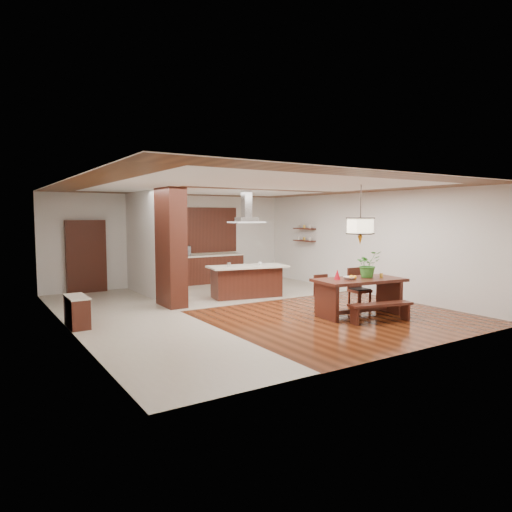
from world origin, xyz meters
TOP-DOWN VIEW (x-y plane):
  - room_shell at (0.00, 0.00)m, footprint 9.00×9.04m
  - tile_hallway at (-2.75, 0.00)m, footprint 2.50×9.00m
  - tile_kitchen at (1.25, 2.50)m, footprint 5.50×4.00m
  - soffit_band at (0.00, 0.00)m, footprint 8.00×9.00m
  - partition_pier at (-1.40, 1.20)m, footprint 0.45×1.00m
  - partition_stub at (-1.40, 3.30)m, footprint 0.18×2.40m
  - hallway_console at (-3.81, 0.20)m, footprint 0.37×0.88m
  - hallway_doorway at (-2.70, 4.40)m, footprint 1.10×0.20m
  - rear_counter at (1.00, 4.20)m, footprint 2.60×0.62m
  - kitchen_window at (1.00, 4.46)m, footprint 2.60×0.08m
  - shelf_lower at (3.87, 2.60)m, footprint 0.26×0.90m
  - shelf_upper at (3.87, 2.60)m, footprint 0.26×0.90m
  - dining_table at (1.72, -2.05)m, footprint 2.10×1.24m
  - dining_bench at (1.63, -2.76)m, footprint 1.46×0.63m
  - dining_chair_left at (1.30, -1.38)m, footprint 0.41×0.41m
  - dining_chair_right at (2.29, -1.51)m, footprint 0.46×0.46m
  - pendant_lantern at (1.72, -2.05)m, footprint 0.64×0.64m
  - foliage_plant at (2.01, -2.01)m, footprint 0.61×0.55m
  - fruit_bowl at (1.43, -2.03)m, footprint 0.31×0.31m
  - napkin_cone at (1.22, -1.87)m, footprint 0.18×0.18m
  - gold_ornament at (2.24, -2.21)m, footprint 0.09×0.09m
  - kitchen_island at (0.79, 1.24)m, footprint 2.25×1.29m
  - range_hood at (0.79, 1.24)m, footprint 0.90×0.55m
  - island_cup at (1.17, 1.16)m, footprint 0.15×0.15m
  - microwave at (0.17, 4.23)m, footprint 0.64×0.52m

SIDE VIEW (x-z plane):
  - tile_hallway at x=-2.75m, z-range 0.00..0.01m
  - tile_kitchen at x=1.25m, z-range 0.00..0.01m
  - dining_bench at x=1.63m, z-range 0.00..0.40m
  - hallway_console at x=-3.81m, z-range 0.00..0.63m
  - dining_chair_left at x=1.30m, z-range 0.00..0.86m
  - kitchen_island at x=0.79m, z-range 0.01..0.89m
  - rear_counter at x=1.00m, z-range 0.00..0.95m
  - dining_chair_right at x=2.29m, z-range 0.00..0.97m
  - dining_table at x=1.72m, z-range 0.19..1.02m
  - fruit_bowl at x=1.43m, z-range 0.83..0.89m
  - gold_ornament at x=2.24m, z-range 0.83..0.93m
  - island_cup at x=1.17m, z-range 0.87..0.96m
  - napkin_cone at x=1.22m, z-range 0.83..1.05m
  - hallway_doorway at x=-2.70m, z-range 0.00..2.10m
  - microwave at x=0.17m, z-range 0.95..1.26m
  - foliage_plant at x=2.01m, z-range 0.83..1.43m
  - shelf_lower at x=3.87m, z-range 1.38..1.42m
  - partition_pier at x=-1.40m, z-range 0.00..2.90m
  - partition_stub at x=-1.40m, z-range 0.00..2.90m
  - kitchen_window at x=1.00m, z-range 1.00..2.50m
  - shelf_upper at x=3.87m, z-range 1.78..1.82m
  - room_shell at x=0.00m, z-range 0.60..3.52m
  - pendant_lantern at x=1.72m, z-range 1.59..2.90m
  - range_hood at x=0.79m, z-range 2.03..2.90m
  - soffit_band at x=0.00m, z-range 2.88..2.89m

